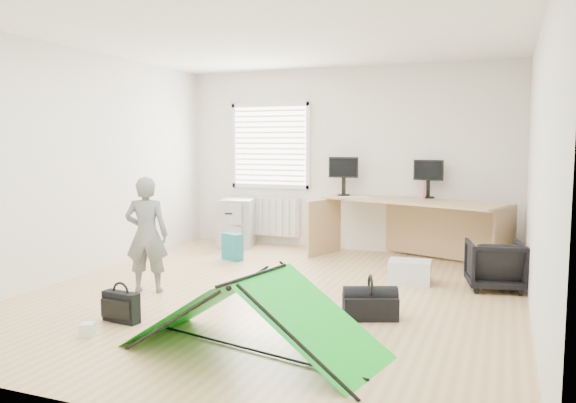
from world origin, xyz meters
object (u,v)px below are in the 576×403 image
(office_chair, at_px, (495,265))
(laptop_bag, at_px, (121,307))
(filing_cabinet, at_px, (239,222))
(thermos, at_px, (423,190))
(desk, at_px, (409,230))
(storage_crate, at_px, (410,272))
(monitor_left, at_px, (344,181))
(person, at_px, (147,235))
(duffel_bag, at_px, (370,307))
(kite, at_px, (254,314))
(monitor_right, at_px, (428,184))

(office_chair, height_order, laptop_bag, office_chair)
(filing_cabinet, xyz_separation_m, thermos, (2.79, 0.01, 0.59))
(desk, xyz_separation_m, storage_crate, (0.21, -1.23, -0.29))
(laptop_bag, bearing_deg, monitor_left, 82.77)
(monitor_left, relative_size, office_chair, 0.73)
(desk, xyz_separation_m, person, (-2.36, -2.64, 0.21))
(laptop_bag, bearing_deg, duffel_bag, 30.61)
(monitor_left, distance_m, thermos, 1.16)
(office_chair, relative_size, storage_crate, 1.26)
(kite, bearing_deg, laptop_bag, -176.90)
(storage_crate, bearing_deg, person, -151.20)
(filing_cabinet, distance_m, person, 2.81)
(person, bearing_deg, thermos, -152.35)
(monitor_right, bearing_deg, laptop_bag, -111.55)
(person, relative_size, laptop_bag, 3.42)
(storage_crate, xyz_separation_m, laptop_bag, (-2.18, -2.35, 0.01))
(thermos, xyz_separation_m, person, (-2.50, -2.79, -0.33))
(duffel_bag, bearing_deg, monitor_left, 88.89)
(kite, bearing_deg, duffel_bag, 73.20)
(thermos, bearing_deg, person, -131.80)
(monitor_right, distance_m, kite, 4.29)
(kite, bearing_deg, filing_cabinet, 130.31)
(filing_cabinet, height_order, laptop_bag, filing_cabinet)
(filing_cabinet, height_order, person, person)
(office_chair, bearing_deg, monitor_right, -70.02)
(filing_cabinet, xyz_separation_m, office_chair, (3.76, -1.31, -0.10))
(filing_cabinet, distance_m, monitor_left, 1.78)
(kite, bearing_deg, person, 159.32)
(office_chair, bearing_deg, storage_crate, -7.37)
(desk, xyz_separation_m, monitor_right, (0.19, 0.34, 0.61))
(kite, relative_size, storage_crate, 4.15)
(monitor_right, height_order, storage_crate, monitor_right)
(monitor_right, bearing_deg, kite, -92.93)
(desk, distance_m, monitor_right, 0.73)
(thermos, height_order, duffel_bag, thermos)
(filing_cabinet, relative_size, storage_crate, 1.58)
(thermos, distance_m, kite, 4.08)
(monitor_left, distance_m, office_chair, 2.68)
(storage_crate, distance_m, duffel_bag, 1.45)
(office_chair, distance_m, kite, 3.14)
(desk, distance_m, laptop_bag, 4.10)
(storage_crate, bearing_deg, filing_cabinet, 154.24)
(monitor_right, bearing_deg, thermos, -96.97)
(person, height_order, kite, person)
(monitor_left, xyz_separation_m, monitor_right, (1.19, 0.07, -0.01))
(monitor_left, bearing_deg, desk, -17.34)
(person, height_order, storage_crate, person)
(monitor_left, height_order, laptop_bag, monitor_left)
(monitor_right, height_order, thermos, monitor_right)
(monitor_left, bearing_deg, laptop_bag, -105.97)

